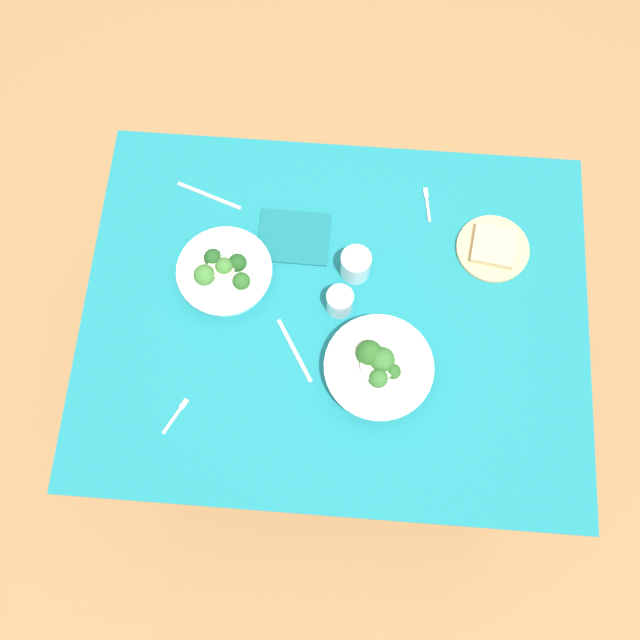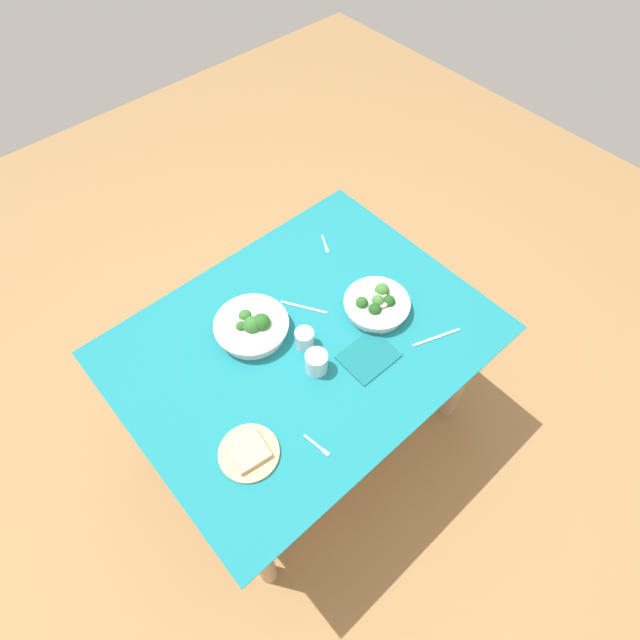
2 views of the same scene
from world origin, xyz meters
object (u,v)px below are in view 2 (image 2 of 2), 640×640
object	(u,v)px
broccoli_bowl_near	(252,327)
fork_by_near_bowl	(318,446)
bread_side_plate	(249,452)
table_knife_left	(304,307)
water_glass_side	(316,362)
fork_by_far_bowl	(325,245)
napkin_folded_upper	(368,356)
broccoli_bowl_far	(377,305)
water_glass_center	(305,339)
table_knife_right	(437,337)

from	to	relation	value
broccoli_bowl_near	fork_by_near_bowl	distance (m)	0.51
bread_side_plate	table_knife_left	bearing A→B (deg)	-147.43
water_glass_side	fork_by_far_bowl	bearing A→B (deg)	-134.94
napkin_folded_upper	broccoli_bowl_far	bearing A→B (deg)	-142.57
water_glass_center	fork_by_near_bowl	distance (m)	0.40
fork_by_near_bowl	table_knife_left	bearing A→B (deg)	135.56
broccoli_bowl_near	napkin_folded_upper	distance (m)	0.44
water_glass_side	fork_by_near_bowl	world-z (taller)	water_glass_side
table_knife_left	broccoli_bowl_near	bearing A→B (deg)	-131.73
broccoli_bowl_far	broccoli_bowl_near	world-z (taller)	broccoli_bowl_near
broccoli_bowl_near	water_glass_center	distance (m)	0.20
broccoli_bowl_near	water_glass_side	distance (m)	0.29
water_glass_center	fork_by_far_bowl	world-z (taller)	water_glass_center
broccoli_bowl_far	water_glass_center	size ratio (longest dim) A/B	3.28
bread_side_plate	broccoli_bowl_far	bearing A→B (deg)	-169.27
napkin_folded_upper	fork_by_far_bowl	bearing A→B (deg)	-116.11
water_glass_center	table_knife_left	distance (m)	0.17
bread_side_plate	broccoli_bowl_near	bearing A→B (deg)	-128.94
fork_by_near_bowl	napkin_folded_upper	bearing A→B (deg)	101.68
water_glass_side	fork_by_far_bowl	xyz separation A→B (m)	(-0.43, -0.43, -0.04)
fork_by_far_bowl	table_knife_right	bearing A→B (deg)	27.50
broccoli_bowl_near	water_glass_center	world-z (taller)	broccoli_bowl_near
table_knife_left	fork_by_near_bowl	bearing A→B (deg)	-67.50
fork_by_near_bowl	bread_side_plate	bearing A→B (deg)	-133.71
broccoli_bowl_far	water_glass_side	xyz separation A→B (m)	(0.35, 0.04, 0.01)
table_knife_left	water_glass_center	bearing A→B (deg)	-71.00
broccoli_bowl_near	table_knife_right	size ratio (longest dim) A/B	1.41
water_glass_side	table_knife_right	distance (m)	0.47
water_glass_center	fork_by_far_bowl	xyz separation A→B (m)	(-0.39, -0.32, -0.04)
broccoli_bowl_near	water_glass_side	bearing A→B (deg)	105.00
broccoli_bowl_near	table_knife_left	size ratio (longest dim) A/B	1.47
bread_side_plate	water_glass_side	xyz separation A→B (m)	(-0.37, -0.09, 0.03)
broccoli_bowl_far	bread_side_plate	size ratio (longest dim) A/B	1.28
water_glass_side	napkin_folded_upper	size ratio (longest dim) A/B	0.45
table_knife_right	fork_by_near_bowl	bearing A→B (deg)	21.75
broccoli_bowl_far	fork_by_far_bowl	size ratio (longest dim) A/B	2.62
table_knife_left	table_knife_right	size ratio (longest dim) A/B	0.96
broccoli_bowl_far	bread_side_plate	xyz separation A→B (m)	(0.72, 0.14, -0.02)
water_glass_side	table_knife_right	xyz separation A→B (m)	(-0.42, 0.20, -0.04)
broccoli_bowl_far	table_knife_right	size ratio (longest dim) A/B	1.29
broccoli_bowl_far	bread_side_plate	bearing A→B (deg)	10.73
table_knife_right	water_glass_side	bearing A→B (deg)	-5.57
bread_side_plate	water_glass_center	size ratio (longest dim) A/B	2.56
water_glass_side	table_knife_right	size ratio (longest dim) A/B	0.44
broccoli_bowl_far	water_glass_side	size ratio (longest dim) A/B	2.90
water_glass_center	table_knife_right	world-z (taller)	water_glass_center
fork_by_far_bowl	table_knife_right	size ratio (longest dim) A/B	0.49
broccoli_bowl_far	napkin_folded_upper	xyz separation A→B (m)	(0.17, 0.13, -0.03)
broccoli_bowl_far	table_knife_left	xyz separation A→B (m)	(0.20, -0.19, -0.03)
broccoli_bowl_near	table_knife_left	bearing A→B (deg)	169.72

